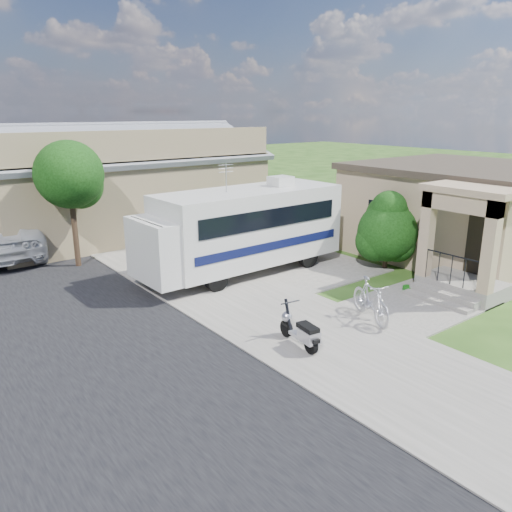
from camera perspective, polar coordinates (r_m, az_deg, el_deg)
ground at (r=14.08m, az=7.90°, el=-7.00°), size 120.00×120.00×0.00m
sidewalk_slab at (r=21.44m, az=-13.40°, el=0.95°), size 4.00×80.00×0.06m
driveway_slab at (r=18.14m, az=1.16°, el=-1.39°), size 7.00×6.00×0.05m
walk_slab at (r=15.68m, az=18.32°, el=-5.14°), size 4.00×3.00×0.05m
house at (r=21.31m, az=22.41°, el=4.89°), size 9.47×7.80×3.54m
warehouse at (r=25.03m, az=-15.41°, el=7.54°), size 12.50×8.40×5.04m
street_tree_a at (r=19.03m, az=-20.29°, el=8.39°), size 2.44×2.40×4.58m
street_tree_b at (r=28.67m, az=-26.58°, el=10.30°), size 2.44×2.40×4.73m
motorhome at (r=17.29m, az=-1.52°, el=3.30°), size 7.55×2.60×3.85m
shrub at (r=18.46m, az=14.74°, el=3.00°), size 2.33×2.22×2.86m
scooter at (r=12.11m, az=5.17°, el=-8.56°), size 0.58×1.52×1.00m
bicycle at (r=13.82m, az=12.96°, el=-5.16°), size 1.19×1.98×1.15m
garden_hose at (r=16.58m, az=16.99°, el=-3.66°), size 0.35×0.35×0.16m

